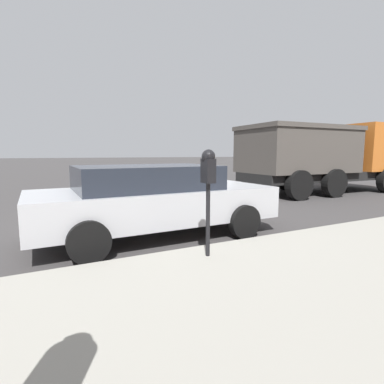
% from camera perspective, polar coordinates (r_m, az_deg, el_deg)
% --- Properties ---
extents(ground_plane, '(220.00, 220.00, 0.00)m').
position_cam_1_polar(ground_plane, '(6.81, -8.35, -6.34)').
color(ground_plane, '#3D3A3A').
extents(parking_meter, '(0.21, 0.19, 1.52)m').
position_cam_1_polar(parking_meter, '(4.19, 3.09, 3.20)').
color(parking_meter, black).
rests_on(parking_meter, sidewalk).
extents(car_silver, '(2.11, 4.59, 1.38)m').
position_cam_1_polar(car_silver, '(5.82, -7.27, -1.20)').
color(car_silver, '#B7BABF').
rests_on(car_silver, ground_plane).
extents(dump_truck, '(3.06, 6.98, 2.82)m').
position_cam_1_polar(dump_truck, '(13.42, 23.33, 6.61)').
color(dump_truck, black).
rests_on(dump_truck, ground_plane).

